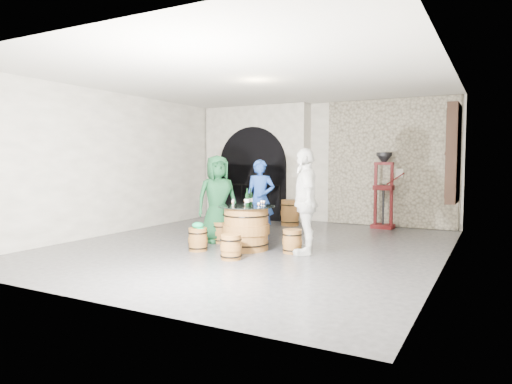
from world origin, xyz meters
The scene contains 31 objects.
ground centered at (0.00, 0.00, 0.00)m, with size 8.00×8.00×0.00m, color #2E2F31.
wall_back centered at (0.00, 4.00, 1.60)m, with size 8.00×8.00×0.00m, color silver.
wall_front centered at (0.00, -4.00, 1.60)m, with size 8.00×8.00×0.00m, color silver.
wall_left centered at (-3.50, 0.00, 1.60)m, with size 8.00×8.00×0.00m, color silver.
wall_right centered at (3.50, 0.00, 1.60)m, with size 8.00×8.00×0.00m, color silver.
ceiling centered at (0.00, 0.00, 3.20)m, with size 8.00×8.00×0.00m, color beige.
stone_facing_panel centered at (1.80, 3.94, 1.60)m, with size 3.20×0.12×3.18m, color #A29A81.
arched_opening centered at (-1.90, 3.74, 1.58)m, with size 3.10×0.60×3.19m.
shuttered_window centered at (3.38, 2.40, 1.80)m, with size 0.23×1.10×2.00m.
barrel_table centered at (0.08, -0.37, 0.41)m, with size 1.07×1.07×0.82m.
barrel_stool_left centered at (-0.73, 0.00, 0.21)m, with size 0.37×0.37×0.43m.
barrel_stool_far centered at (-0.14, 0.49, 0.21)m, with size 0.37×0.37×0.43m.
barrel_stool_right centered at (0.97, -0.27, 0.21)m, with size 0.37×0.37×0.43m.
barrel_stool_near_right centered at (0.28, -1.25, 0.21)m, with size 0.37×0.37×0.43m.
barrel_stool_near_left centered at (-0.64, -0.91, 0.21)m, with size 0.37×0.37×0.43m.
green_cap centered at (-0.64, -0.91, 0.47)m, with size 0.25×0.21×0.12m.
person_green centered at (-0.83, 0.05, 0.88)m, with size 0.86×0.56×1.77m, color #103B1F.
person_blue centered at (-0.21, 0.74, 0.84)m, with size 0.61×0.40×1.68m, color navy.
person_white centered at (1.21, -0.24, 0.94)m, with size 1.10×0.46×1.89m, color silver.
wine_bottle_left centered at (0.09, -0.35, 0.95)m, with size 0.08×0.08×0.32m.
wine_bottle_center centered at (0.14, -0.44, 0.95)m, with size 0.08×0.08×0.32m.
wine_bottle_right centered at (0.11, -0.25, 0.95)m, with size 0.08×0.08×0.32m.
tasting_glass_a centered at (-0.14, -0.49, 0.87)m, with size 0.05×0.05×0.10m, color #AC5921, non-canonical shape.
tasting_glass_b centered at (0.37, -0.22, 0.87)m, with size 0.05×0.05×0.10m, color #AC5921, non-canonical shape.
tasting_glass_c centered at (-0.08, -0.12, 0.87)m, with size 0.05×0.05×0.10m, color #AC5921, non-canonical shape.
tasting_glass_d centered at (0.32, -0.21, 0.87)m, with size 0.05×0.05×0.10m, color #AC5921, non-canonical shape.
tasting_glass_e centered at (0.46, -0.59, 0.87)m, with size 0.05×0.05×0.10m, color #AC5921, non-canonical shape.
tasting_glass_f centered at (-0.30, -0.20, 0.87)m, with size 0.05×0.05×0.10m, color #AC5921, non-canonical shape.
side_barrel centered at (-0.48, 2.91, 0.32)m, with size 0.49×0.49×0.65m.
corking_press centered at (1.74, 3.54, 1.08)m, with size 0.77×0.44×1.86m.
control_box centered at (2.05, 3.86, 1.35)m, with size 0.18×0.10×0.22m, color silver.
Camera 1 is at (4.22, -7.74, 1.67)m, focal length 32.00 mm.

